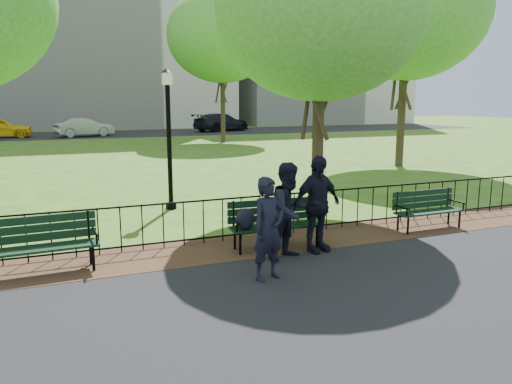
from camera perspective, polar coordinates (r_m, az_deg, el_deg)
name	(u,v)px	position (r m, az deg, el deg)	size (l,w,h in m)	color
ground	(294,268)	(8.63, 4.31, -8.71)	(120.00, 120.00, 0.00)	#375716
asphalt_path	(433,365)	(6.05, 19.60, -18.13)	(60.00, 9.20, 0.01)	black
dirt_strip	(260,244)	(9.93, 0.43, -6.00)	(60.00, 1.60, 0.01)	#3A2718
far_street	(100,134)	(42.53, -17.35, 6.31)	(70.00, 9.00, 0.01)	black
iron_fence	(250,215)	(10.25, -0.65, -2.65)	(24.06, 0.06, 1.00)	black
apartment_east	(311,21)	(63.40, 6.26, 18.87)	(20.00, 15.00, 24.00)	beige
park_bench_main	(264,219)	(9.47, 0.95, -3.06)	(1.82, 0.67, 1.01)	black
park_bench_left_a	(40,239)	(8.95, -23.48, -4.92)	(1.84, 0.65, 1.03)	black
park_bench_right_a	(427,205)	(11.64, 18.94, -1.46)	(1.65, 0.53, 0.93)	black
lamppost	(169,134)	(13.04, -9.93, 6.57)	(0.32, 0.32, 3.61)	black
tree_near_e	(321,10)	(12.79, 7.42, 19.88)	(5.10, 5.10, 7.10)	#2D2116
tree_mid_e	(407,11)	(22.37, 16.87, 19.20)	(6.57, 6.57, 9.15)	#2D2116
tree_far_e	(222,35)	(33.48, -3.90, 17.43)	(7.06, 7.06, 9.84)	#2D2116
person_left	(268,229)	(7.87, 1.41, -4.22)	(0.60, 0.39, 1.65)	black
person_mid	(289,211)	(8.92, 3.84, -2.16)	(0.85, 0.44, 1.74)	black
person_right	(317,204)	(9.35, 6.97, -1.38)	(1.07, 0.44, 1.82)	black
sedan_silver	(84,127)	(40.20, -19.04, 7.00)	(1.48, 4.25, 1.40)	#989B9F
sedan_dark	(222,122)	(44.81, -3.96, 7.97)	(2.18, 5.37, 1.56)	black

